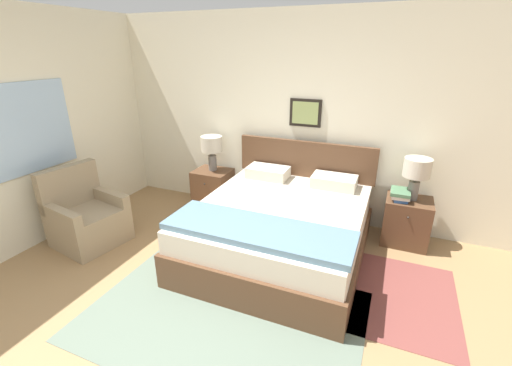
% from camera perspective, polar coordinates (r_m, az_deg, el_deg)
% --- Properties ---
extents(wall_back, '(7.20, 0.09, 2.60)m').
position_cam_1_polar(wall_back, '(4.51, 5.26, 10.60)').
color(wall_back, beige).
rests_on(wall_back, ground_plane).
extents(wall_left, '(0.08, 5.18, 2.60)m').
position_cam_1_polar(wall_left, '(4.75, -30.50, 8.32)').
color(wall_left, beige).
rests_on(wall_left, ground_plane).
extents(area_rug_main, '(2.32, 1.59, 0.01)m').
position_cam_1_polar(area_rug_main, '(3.18, -5.46, -21.10)').
color(area_rug_main, slate).
rests_on(area_rug_main, ground_plane).
extents(area_rug_bedside, '(0.91, 1.26, 0.01)m').
position_cam_1_polar(area_rug_bedside, '(3.60, 23.50, -17.19)').
color(area_rug_bedside, brown).
rests_on(area_rug_bedside, ground_plane).
extents(bed, '(1.77, 2.01, 1.06)m').
position_cam_1_polar(bed, '(3.78, 4.01, -7.45)').
color(bed, brown).
rests_on(bed, ground_plane).
extents(armchair, '(0.79, 0.80, 0.90)m').
position_cam_1_polar(armchair, '(4.47, -26.43, -5.32)').
color(armchair, '#998466').
rests_on(armchair, ground_plane).
extents(nightstand_near_window, '(0.50, 0.45, 0.55)m').
position_cam_1_polar(nightstand_near_window, '(4.93, -7.16, -0.95)').
color(nightstand_near_window, brown).
rests_on(nightstand_near_window, ground_plane).
extents(nightstand_by_door, '(0.50, 0.45, 0.55)m').
position_cam_1_polar(nightstand_by_door, '(4.36, 23.73, -5.87)').
color(nightstand_by_door, brown).
rests_on(nightstand_by_door, ground_plane).
extents(table_lamp_near_window, '(0.29, 0.29, 0.49)m').
position_cam_1_polar(table_lamp_near_window, '(4.75, -7.39, 6.06)').
color(table_lamp_near_window, slate).
rests_on(table_lamp_near_window, nightstand_near_window).
extents(table_lamp_by_door, '(0.29, 0.29, 0.49)m').
position_cam_1_polar(table_lamp_by_door, '(4.16, 25.22, 1.86)').
color(table_lamp_by_door, slate).
rests_on(table_lamp_by_door, nightstand_by_door).
extents(book_thick_bottom, '(0.18, 0.26, 0.04)m').
position_cam_1_polar(book_thick_bottom, '(4.20, 22.80, -2.33)').
color(book_thick_bottom, '#335693').
rests_on(book_thick_bottom, nightstand_by_door).
extents(book_hardcover_middle, '(0.21, 0.26, 0.04)m').
position_cam_1_polar(book_hardcover_middle, '(4.19, 22.88, -1.85)').
color(book_hardcover_middle, silver).
rests_on(book_hardcover_middle, book_thick_bottom).
extents(book_novel_upper, '(0.21, 0.27, 0.04)m').
position_cam_1_polar(book_novel_upper, '(4.17, 22.96, -1.36)').
color(book_novel_upper, '#4C7551').
rests_on(book_novel_upper, book_hardcover_middle).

